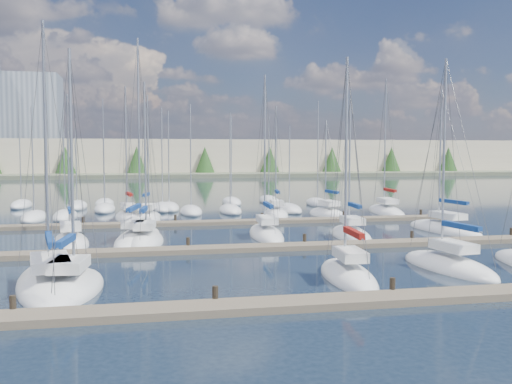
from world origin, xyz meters
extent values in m
plane|color=#1A2735|center=(0.00, 60.00, 0.00)|extent=(400.00, 400.00, 0.00)
cube|color=#6B5E4C|center=(0.00, 2.00, 0.15)|extent=(44.00, 1.80, 0.35)
cylinder|color=#2D261C|center=(-12.00, 2.90, 0.30)|extent=(0.26, 0.26, 1.10)
cylinder|color=#2D261C|center=(-4.00, 2.90, 0.30)|extent=(0.26, 0.26, 1.10)
cylinder|color=#2D261C|center=(4.00, 2.90, 0.30)|extent=(0.26, 0.26, 1.10)
cube|color=#6B5E4C|center=(0.00, 16.00, 0.15)|extent=(44.00, 1.80, 0.35)
cylinder|color=#2D261C|center=(-12.00, 16.90, 0.30)|extent=(0.26, 0.26, 1.10)
cylinder|color=#2D261C|center=(-4.00, 16.90, 0.30)|extent=(0.26, 0.26, 1.10)
cylinder|color=#2D261C|center=(4.00, 16.90, 0.30)|extent=(0.26, 0.26, 1.10)
cylinder|color=#2D261C|center=(12.00, 16.90, 0.30)|extent=(0.26, 0.26, 1.10)
cylinder|color=#2D261C|center=(20.00, 16.90, 0.30)|extent=(0.26, 0.26, 1.10)
cube|color=#6B5E4C|center=(0.00, 30.00, 0.15)|extent=(44.00, 1.80, 0.35)
cylinder|color=#2D261C|center=(-12.00, 30.90, 0.30)|extent=(0.26, 0.26, 1.10)
cylinder|color=#2D261C|center=(-4.00, 30.90, 0.30)|extent=(0.26, 0.26, 1.10)
cylinder|color=#2D261C|center=(4.00, 30.90, 0.30)|extent=(0.26, 0.26, 1.10)
cylinder|color=#2D261C|center=(12.00, 30.90, 0.30)|extent=(0.26, 0.26, 1.10)
cylinder|color=#2D261C|center=(20.00, 30.90, 0.30)|extent=(0.26, 0.26, 1.10)
ellipsoid|color=white|center=(2.39, 21.90, 0.05)|extent=(2.87, 8.74, 1.60)
cube|color=silver|center=(2.36, 21.47, 1.35)|extent=(1.47, 3.09, 0.50)
cylinder|color=#9EA0A5|center=(2.43, 22.58, 6.74)|extent=(0.14, 0.14, 11.28)
cylinder|color=#9EA0A5|center=(2.32, 20.78, 2.40)|extent=(0.32, 3.62, 0.10)
cube|color=navy|center=(2.32, 20.78, 2.52)|extent=(0.51, 3.34, 0.30)
ellipsoid|color=white|center=(-11.88, 20.66, 0.05)|extent=(3.40, 6.77, 1.60)
cube|color=black|center=(-11.88, 20.66, 0.05)|extent=(1.73, 3.26, 0.12)
cube|color=silver|center=(-11.83, 20.34, 1.35)|extent=(1.68, 2.44, 0.50)
cylinder|color=#9EA0A5|center=(-11.95, 21.17, 5.79)|extent=(0.14, 0.14, 9.38)
cylinder|color=#9EA0A5|center=(-11.75, 19.83, 2.40)|extent=(0.50, 2.70, 0.10)
cube|color=navy|center=(-11.75, 19.83, 2.52)|extent=(0.67, 2.52, 0.30)
ellipsoid|color=white|center=(-11.32, 7.62, 0.05)|extent=(4.88, 10.32, 1.60)
cube|color=black|center=(-11.32, 7.62, 0.05)|extent=(2.46, 4.98, 0.12)
cube|color=silver|center=(-11.23, 7.14, 1.35)|extent=(2.31, 3.73, 0.50)
cylinder|color=#9EA0A5|center=(-11.47, 8.40, 6.90)|extent=(0.14, 0.14, 11.60)
cylinder|color=#9EA0A5|center=(-11.08, 6.36, 2.40)|extent=(0.88, 4.11, 0.10)
cube|color=navy|center=(-11.08, 6.36, 2.52)|extent=(1.02, 3.82, 0.30)
ellipsoid|color=white|center=(18.58, 35.88, 0.05)|extent=(3.82, 9.53, 1.60)
cube|color=black|center=(18.58, 35.88, 0.05)|extent=(1.94, 4.59, 0.12)
cube|color=silver|center=(18.53, 35.42, 1.35)|extent=(1.87, 3.40, 0.50)
cylinder|color=#9EA0A5|center=(18.67, 36.62, 7.67)|extent=(0.14, 0.14, 13.14)
cylinder|color=#9EA0A5|center=(18.44, 34.68, 2.40)|extent=(0.57, 3.88, 0.10)
cube|color=maroon|center=(18.44, 34.68, 2.52)|extent=(0.73, 3.59, 0.30)
ellipsoid|color=white|center=(6.50, 35.67, 0.05)|extent=(3.17, 7.09, 1.60)
cube|color=maroon|center=(6.50, 35.67, 0.05)|extent=(1.61, 3.41, 0.12)
cube|color=silver|center=(6.45, 35.33, 1.35)|extent=(1.56, 2.54, 0.50)
cylinder|color=#9EA0A5|center=(6.57, 36.21, 6.12)|extent=(0.14, 0.14, 10.05)
cylinder|color=#9EA0A5|center=(6.38, 34.78, 2.40)|extent=(0.48, 2.86, 0.10)
cube|color=navy|center=(6.38, 34.78, 2.52)|extent=(0.65, 2.66, 0.30)
ellipsoid|color=white|center=(-6.74, 20.26, 0.05)|extent=(3.25, 7.34, 1.60)
cube|color=black|center=(-6.74, 20.26, 0.05)|extent=(1.66, 3.53, 0.12)
cube|color=silver|center=(-6.78, 19.91, 1.35)|extent=(1.63, 2.62, 0.50)
cylinder|color=#9EA0A5|center=(-6.67, 20.83, 6.26)|extent=(0.14, 0.14, 10.32)
cylinder|color=#9EA0A5|center=(-6.84, 19.35, 2.40)|extent=(0.43, 2.98, 0.10)
cube|color=navy|center=(-6.84, 19.35, 2.52)|extent=(0.60, 2.76, 0.30)
ellipsoid|color=white|center=(3.28, 6.58, 0.05)|extent=(2.82, 7.36, 1.60)
cube|color=maroon|center=(3.28, 6.58, 0.05)|extent=(1.44, 3.54, 0.12)
cube|color=silver|center=(3.25, 6.22, 1.35)|extent=(1.44, 2.61, 0.50)
cylinder|color=#9EA0A5|center=(3.33, 7.16, 6.19)|extent=(0.14, 0.14, 10.18)
cylinder|color=#9EA0A5|center=(3.20, 5.65, 2.40)|extent=(0.34, 3.02, 0.10)
cube|color=maroon|center=(3.20, 5.65, 2.52)|extent=(0.52, 2.80, 0.30)
ellipsoid|color=white|center=(-10.22, 6.67, 0.05)|extent=(3.43, 7.31, 1.60)
cube|color=silver|center=(-10.26, 6.32, 1.35)|extent=(1.72, 2.62, 0.50)
cylinder|color=#9EA0A5|center=(-10.16, 7.23, 6.17)|extent=(0.14, 0.14, 10.15)
cylinder|color=#9EA0A5|center=(-10.33, 5.76, 2.40)|extent=(0.44, 2.95, 0.10)
cube|color=navy|center=(-10.33, 5.76, 2.52)|extent=(0.61, 2.74, 0.30)
ellipsoid|color=white|center=(8.62, 20.16, 0.05)|extent=(2.98, 7.47, 1.60)
cube|color=black|center=(8.62, 20.16, 0.05)|extent=(1.53, 3.59, 0.12)
cube|color=silver|center=(8.59, 19.80, 1.35)|extent=(1.52, 2.66, 0.50)
cylinder|color=#9EA0A5|center=(8.67, 20.74, 5.83)|extent=(0.14, 0.14, 9.47)
cylinder|color=#9EA0A5|center=(8.54, 19.21, 2.40)|extent=(0.35, 3.06, 0.10)
cube|color=navy|center=(8.54, 19.21, 2.52)|extent=(0.53, 2.84, 0.30)
ellipsoid|color=white|center=(9.63, 7.87, 0.05)|extent=(3.36, 7.91, 1.60)
cube|color=black|center=(9.63, 7.87, 0.05)|extent=(1.71, 3.81, 0.12)
cube|color=silver|center=(9.68, 7.49, 1.35)|extent=(1.67, 2.83, 0.50)
cylinder|color=#9EA0A5|center=(9.56, 8.48, 6.36)|extent=(0.14, 0.14, 10.51)
cylinder|color=#9EA0A5|center=(9.75, 6.88, 2.40)|extent=(0.48, 3.21, 0.10)
cube|color=navy|center=(9.75, 6.88, 2.52)|extent=(0.65, 2.98, 0.30)
ellipsoid|color=white|center=(-8.26, 35.21, 0.05)|extent=(3.41, 7.68, 1.60)
cube|color=black|center=(-8.26, 35.21, 0.05)|extent=(1.73, 3.70, 0.12)
cube|color=silver|center=(-8.20, 34.84, 1.35)|extent=(1.64, 2.76, 0.50)
cylinder|color=#9EA0A5|center=(-8.36, 35.79, 6.93)|extent=(0.14, 0.14, 11.67)
cylinder|color=#9EA0A5|center=(-8.11, 34.25, 2.40)|extent=(0.60, 3.09, 0.10)
cube|color=maroon|center=(-8.11, 34.25, 2.52)|extent=(0.76, 2.88, 0.30)
ellipsoid|color=white|center=(11.57, 34.39, 0.05)|extent=(3.38, 7.28, 1.60)
cube|color=silver|center=(11.61, 34.04, 1.35)|extent=(1.67, 2.61, 0.50)
cylinder|color=#9EA0A5|center=(11.49, 34.95, 5.42)|extent=(0.14, 0.14, 8.63)
cylinder|color=#9EA0A5|center=(11.69, 33.49, 2.40)|extent=(0.49, 2.94, 0.10)
cube|color=navy|center=(11.69, 33.49, 2.52)|extent=(0.66, 2.73, 0.30)
ellipsoid|color=white|center=(-6.40, 34.11, 0.05)|extent=(3.58, 6.93, 1.60)
cube|color=black|center=(-6.40, 34.11, 0.05)|extent=(1.81, 3.34, 0.12)
cube|color=silver|center=(-6.46, 33.79, 1.35)|extent=(1.72, 2.51, 0.50)
cylinder|color=#9EA0A5|center=(-6.30, 34.63, 6.49)|extent=(0.14, 0.14, 10.78)
cylinder|color=#9EA0A5|center=(-6.56, 33.27, 2.40)|extent=(0.61, 2.74, 0.10)
cube|color=navy|center=(-6.56, 33.27, 2.52)|extent=(0.77, 2.56, 0.30)
ellipsoid|color=white|center=(17.32, 21.83, 0.05)|extent=(3.77, 9.15, 1.60)
cube|color=silver|center=(17.38, 21.39, 1.35)|extent=(1.86, 3.27, 0.50)
cylinder|color=#9EA0A5|center=(17.24, 22.54, 6.36)|extent=(0.14, 0.14, 10.51)
cylinder|color=#9EA0A5|center=(17.46, 20.68, 2.40)|extent=(0.53, 3.72, 0.10)
cube|color=navy|center=(17.46, 20.68, 2.52)|extent=(0.70, 3.45, 0.30)
ellipsoid|color=white|center=(-7.26, 21.95, 0.05)|extent=(4.62, 10.04, 1.60)
cube|color=silver|center=(-7.35, 21.48, 1.35)|extent=(2.15, 3.62, 0.50)
cylinder|color=#9EA0A5|center=(-7.10, 22.71, 7.96)|extent=(0.14, 0.14, 13.72)
cylinder|color=#9EA0A5|center=(-7.51, 20.72, 2.40)|extent=(0.91, 4.01, 0.10)
cube|color=navy|center=(-7.51, 20.72, 2.52)|extent=(1.04, 3.73, 0.30)
cylinder|color=#9EA0A5|center=(-20.75, 49.89, 6.50)|extent=(0.12, 0.12, 11.20)
ellipsoid|color=white|center=(-20.75, 49.89, 0.25)|extent=(2.20, 6.40, 1.40)
cylinder|color=#9EA0A5|center=(-3.94, 43.45, 5.97)|extent=(0.12, 0.12, 10.14)
ellipsoid|color=white|center=(-3.94, 43.45, 0.25)|extent=(2.20, 6.40, 1.40)
cylinder|color=#9EA0A5|center=(-4.68, 43.24, 6.14)|extent=(0.12, 0.12, 10.49)
ellipsoid|color=white|center=(-4.68, 43.24, 0.25)|extent=(2.20, 6.40, 1.40)
cylinder|color=#9EA0A5|center=(9.07, 50.53, 5.93)|extent=(0.12, 0.12, 10.06)
ellipsoid|color=white|center=(9.07, 50.53, 0.25)|extent=(2.20, 6.40, 1.40)
cylinder|color=#9EA0A5|center=(-14.23, 47.33, 5.60)|extent=(0.12, 0.12, 9.39)
ellipsoid|color=white|center=(-14.23, 47.33, 0.25)|extent=(2.20, 6.40, 1.40)
cylinder|color=#9EA0A5|center=(-16.97, 36.19, 5.83)|extent=(0.12, 0.12, 9.85)
ellipsoid|color=white|center=(-16.97, 36.19, 0.25)|extent=(2.20, 6.40, 1.40)
cylinder|color=#9EA0A5|center=(-14.23, 36.83, 5.55)|extent=(0.12, 0.12, 9.30)
ellipsoid|color=white|center=(-14.23, 36.83, 0.25)|extent=(2.20, 6.40, 1.40)
cylinder|color=#9EA0A5|center=(13.97, 45.41, 6.74)|extent=(0.12, 0.12, 11.68)
ellipsoid|color=white|center=(13.97, 45.41, 0.25)|extent=(2.20, 6.40, 1.40)
cylinder|color=#9EA0A5|center=(2.31, 39.32, 5.78)|extent=(0.12, 0.12, 9.76)
ellipsoid|color=white|center=(2.31, 39.32, 0.25)|extent=(2.20, 6.40, 1.40)
cylinder|color=#9EA0A5|center=(-11.34, 49.91, 6.87)|extent=(0.12, 0.12, 11.95)
ellipsoid|color=white|center=(-11.34, 49.91, 0.25)|extent=(2.20, 6.40, 1.40)
cylinder|color=#9EA0A5|center=(8.76, 39.06, 5.13)|extent=(0.12, 0.12, 8.46)
ellipsoid|color=white|center=(8.76, 39.06, 0.25)|extent=(2.20, 6.40, 1.40)
cylinder|color=#9EA0A5|center=(-10.91, 43.47, 4.96)|extent=(0.12, 0.12, 8.12)
ellipsoid|color=white|center=(-10.91, 43.47, 0.25)|extent=(2.20, 6.40, 1.40)
cylinder|color=#9EA0A5|center=(4.00, 49.08, 5.90)|extent=(0.12, 0.12, 10.00)
ellipsoid|color=white|center=(4.00, 49.08, 0.25)|extent=(2.20, 6.40, 1.40)
cylinder|color=#9EA0A5|center=(-1.89, 38.97, 6.17)|extent=(0.12, 0.12, 10.54)
ellipsoid|color=white|center=(-1.89, 38.97, 0.25)|extent=(2.20, 6.40, 1.40)
cube|color=#666B51|center=(0.00, 150.00, 0.50)|extent=(400.00, 60.00, 1.00)
cube|color=beige|center=(10.00, 140.00, 5.00)|extent=(200.00, 12.00, 10.00)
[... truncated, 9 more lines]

